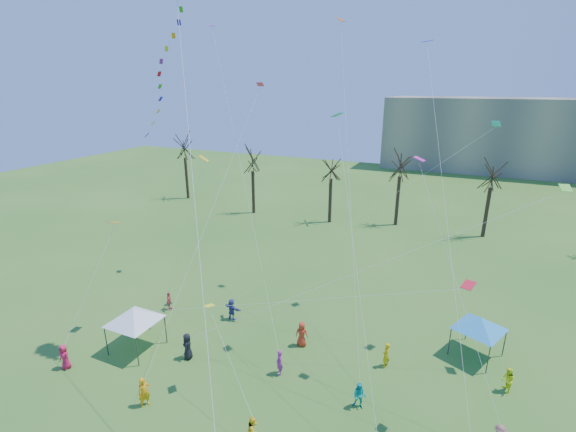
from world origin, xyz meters
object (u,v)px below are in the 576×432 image
at_px(big_box_kite, 168,71).
at_px(canopy_tent_white, 134,315).
at_px(distant_building, 538,137).
at_px(canopy_tent_blue, 480,323).

relative_size(big_box_kite, canopy_tent_white, 5.87).
height_order(distant_building, canopy_tent_blue, distant_building).
bearing_deg(distant_building, canopy_tent_blue, -98.77).
relative_size(distant_building, canopy_tent_blue, 16.64).
relative_size(distant_building, canopy_tent_white, 14.20).
height_order(big_box_kite, canopy_tent_white, big_box_kite).
bearing_deg(canopy_tent_white, distant_building, 67.52).
relative_size(big_box_kite, canopy_tent_blue, 6.88).
distance_m(big_box_kite, canopy_tent_white, 16.11).
xyz_separation_m(big_box_kite, canopy_tent_white, (-3.45, -1.60, -15.66)).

